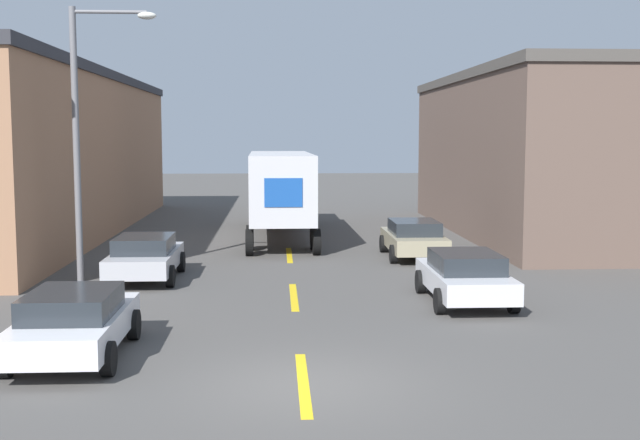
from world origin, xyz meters
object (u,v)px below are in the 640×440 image
Objects in this scene: semi_truck at (280,186)px; parked_car_right_near at (465,276)px; parked_car_right_mid at (414,238)px; parked_car_left_near at (74,322)px; parked_car_left_far at (145,256)px; street_lamp at (86,125)px.

semi_truck reaches higher than parked_car_right_near.
parked_car_right_mid is 1.00× the size of parked_car_left_near.
parked_car_right_mid is at bearing 23.94° from parked_car_left_far.
street_lamp is at bearing -171.22° from parked_car_left_far.
parked_car_right_near is 1.00× the size of parked_car_right_mid.
street_lamp reaches higher than semi_truck.
street_lamp reaches higher than parked_car_left_far.
semi_truck is 2.98× the size of parked_car_right_mid.
parked_car_left_far is at bearing 8.78° from street_lamp.
street_lamp is (-10.64, 3.68, 4.01)m from parked_car_right_near.
parked_car_left_far and parked_car_right_mid have the same top height.
street_lamp is at bearing 100.86° from parked_car_left_near.
street_lamp reaches higher than parked_car_right_mid.
parked_car_right_mid is at bearing 54.66° from parked_car_left_near.
parked_car_right_mid is at bearing -53.91° from semi_truck.
parked_car_right_near is at bearing -19.09° from street_lamp.
parked_car_left_far is 4.34m from street_lamp.
semi_truck is 12.38m from street_lamp.
parked_car_right_near is at bearing -90.00° from parked_car_right_mid.
parked_car_left_far and parked_car_left_near have the same top height.
parked_car_right_near is 9.83m from parked_car_left_far.
semi_truck is 2.98× the size of parked_car_left_far.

